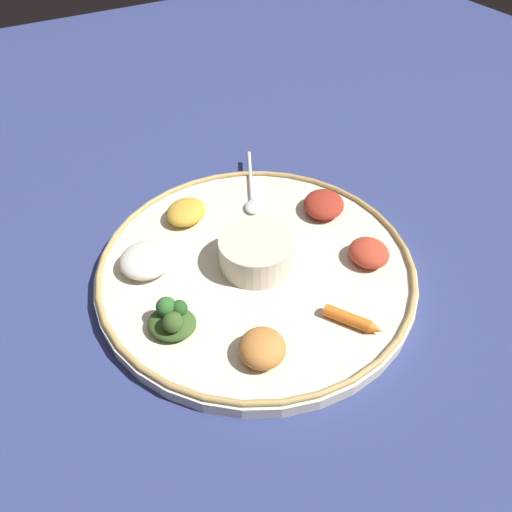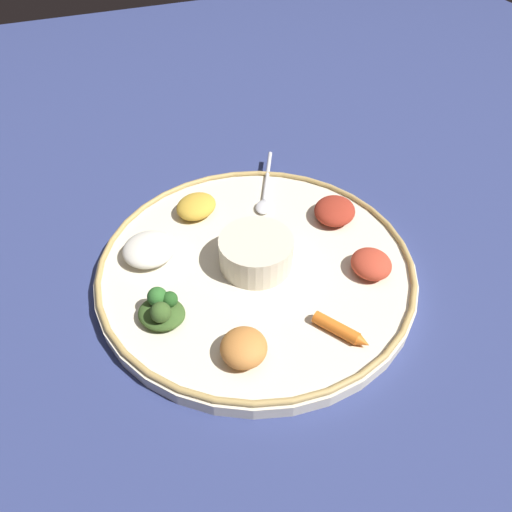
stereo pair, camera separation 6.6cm
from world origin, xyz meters
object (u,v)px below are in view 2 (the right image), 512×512
object	(u,v)px
spoon	(265,191)
greens_pile	(161,309)
carrot_near_spoon	(341,330)
center_bowl	(256,251)

from	to	relation	value
spoon	greens_pile	xyz separation A→B (m)	(-0.22, -0.19, 0.01)
greens_pile	carrot_near_spoon	distance (m)	0.22
center_bowl	greens_pile	size ratio (longest dim) A/B	1.27
center_bowl	greens_pile	bearing A→B (deg)	-162.40
greens_pile	carrot_near_spoon	size ratio (longest dim) A/B	1.13
spoon	greens_pile	world-z (taller)	greens_pile
center_bowl	spoon	xyz separation A→B (m)	(0.07, 0.14, -0.02)
center_bowl	greens_pile	distance (m)	0.15
center_bowl	greens_pile	world-z (taller)	center_bowl
spoon	carrot_near_spoon	xyz separation A→B (m)	(-0.02, -0.30, 0.00)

